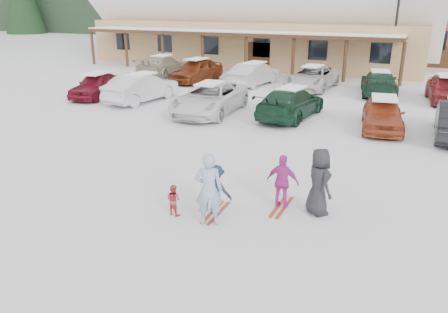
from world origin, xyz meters
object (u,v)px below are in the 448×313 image
at_px(parked_car_0, 97,85).
at_px(toddler_red, 174,200).
at_px(adult_skier, 209,189).
at_px(parked_car_10, 312,77).
at_px(parked_car_11, 379,83).
at_px(parked_car_1, 142,88).
at_px(child_magenta, 283,182).
at_px(parked_car_2, 210,98).
at_px(parked_car_7, 162,66).
at_px(parked_car_4, 383,114).
at_px(child_navy, 216,190).
at_px(lamp_post, 395,32).
at_px(parked_car_9, 254,74).
at_px(bystander_dark, 319,182).
at_px(parked_car_8, 196,70).
at_px(day_lodge, 258,17).
at_px(parked_car_3, 291,103).
at_px(parked_car_12, 446,89).

bearing_deg(parked_car_0, toddler_red, -51.36).
bearing_deg(adult_skier, parked_car_10, -105.76).
bearing_deg(parked_car_11, toddler_red, 71.63).
relative_size(parked_car_1, parked_car_11, 0.96).
height_order(child_magenta, parked_car_0, child_magenta).
height_order(parked_car_2, parked_car_7, parked_car_7).
bearing_deg(parked_car_4, child_navy, -114.64).
xyz_separation_m(lamp_post, adult_skier, (-1.88, -24.21, -2.32)).
height_order(parked_car_9, parked_car_11, parked_car_9).
bearing_deg(parked_car_10, child_navy, -80.94).
distance_m(adult_skier, parked_car_4, 11.00).
relative_size(child_navy, bystander_dark, 0.75).
height_order(lamp_post, parked_car_4, lamp_post).
xyz_separation_m(child_magenta, parked_car_9, (-7.27, 16.55, 0.00)).
bearing_deg(parked_car_10, parked_car_8, -171.62).
xyz_separation_m(parked_car_7, parked_car_8, (3.37, -0.99, 0.02)).
height_order(parked_car_7, parked_car_8, parked_car_8).
bearing_deg(parked_car_7, day_lodge, -113.83).
bearing_deg(lamp_post, parked_car_11, -90.58).
height_order(lamp_post, bystander_dark, lamp_post).
bearing_deg(parked_car_0, parked_car_3, -7.60).
xyz_separation_m(adult_skier, toddler_red, (-1.04, 0.06, -0.51)).
bearing_deg(adult_skier, parked_car_3, -105.83).
distance_m(parked_car_0, parked_car_3, 11.31).
xyz_separation_m(parked_car_4, parked_car_10, (-5.02, 7.82, 0.03)).
bearing_deg(parked_car_7, adult_skier, 119.95).
bearing_deg(parked_car_1, parked_car_0, 9.46).
relative_size(toddler_red, parked_car_8, 0.18).
bearing_deg(parked_car_12, parked_car_1, -162.98).
distance_m(bystander_dark, parked_car_8, 20.08).
bearing_deg(parked_car_8, day_lodge, 95.90).
xyz_separation_m(parked_car_7, parked_car_12, (18.61, -0.88, -0.03)).
bearing_deg(parked_car_2, parked_car_1, 165.87).
distance_m(child_navy, parked_car_4, 10.47).
bearing_deg(parked_car_10, parked_car_2, -106.66).
height_order(parked_car_0, parked_car_10, parked_car_10).
height_order(parked_car_0, parked_car_1, parked_car_1).
relative_size(adult_skier, parked_car_10, 0.35).
relative_size(child_magenta, parked_car_12, 0.34).
relative_size(day_lodge, parked_car_3, 5.98).
xyz_separation_m(child_magenta, parked_car_11, (0.49, 16.68, -0.04)).
bearing_deg(day_lodge, parked_car_7, -108.27).
bearing_deg(parked_car_2, day_lodge, 100.27).
relative_size(parked_car_7, parked_car_12, 1.21).
distance_m(parked_car_2, parked_car_10, 8.85).
relative_size(bystander_dark, parked_car_3, 0.36).
bearing_deg(toddler_red, child_navy, -142.65).
xyz_separation_m(parked_car_10, parked_car_12, (7.50, -0.69, 0.01)).
bearing_deg(parked_car_10, parked_car_12, -2.84).
relative_size(adult_skier, parked_car_1, 0.40).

